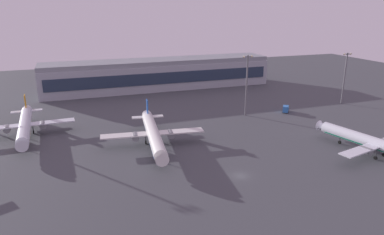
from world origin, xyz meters
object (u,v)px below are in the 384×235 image
(airplane_taxiway_distant, at_px, (375,144))
(apron_light_central, at_px, (345,75))
(airplane_far_stand, at_px, (153,133))
(airplane_terminal_side, at_px, (25,125))
(catering_truck, at_px, (286,109))
(apron_light_west, at_px, (247,82))

(airplane_taxiway_distant, distance_m, apron_light_central, 65.33)
(airplane_taxiway_distant, xyz_separation_m, airplane_far_stand, (-62.62, 31.71, 0.25))
(airplane_terminal_side, xyz_separation_m, apron_light_central, (138.98, -2.01, 9.70))
(catering_truck, bearing_deg, apron_light_central, 43.69)
(airplane_terminal_side, bearing_deg, catering_truck, 174.81)
(airplane_far_stand, bearing_deg, airplane_terminal_side, -23.41)
(catering_truck, bearing_deg, airplane_terminal_side, -145.09)
(airplane_far_stand, relative_size, apron_light_central, 1.82)
(apron_light_central, bearing_deg, airplane_far_stand, -167.23)
(airplane_taxiway_distant, bearing_deg, airplane_terminal_side, 138.73)
(airplane_taxiway_distant, relative_size, apron_light_central, 1.70)
(catering_truck, height_order, apron_light_west, apron_light_west)
(airplane_far_stand, height_order, airplane_terminal_side, airplane_far_stand)
(catering_truck, relative_size, apron_light_central, 0.24)
(catering_truck, bearing_deg, airplane_taxiway_distant, -54.27)
(airplane_taxiway_distant, height_order, catering_truck, airplane_taxiway_distant)
(airplane_far_stand, height_order, apron_light_west, apron_light_west)
(airplane_far_stand, relative_size, airplane_terminal_side, 1.01)
(airplane_taxiway_distant, distance_m, airplane_terminal_side, 117.65)
(airplane_far_stand, relative_size, apron_light_west, 1.72)
(airplane_terminal_side, xyz_separation_m, catering_truck, (105.38, -5.44, -2.66))
(airplane_far_stand, bearing_deg, catering_truck, -156.47)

